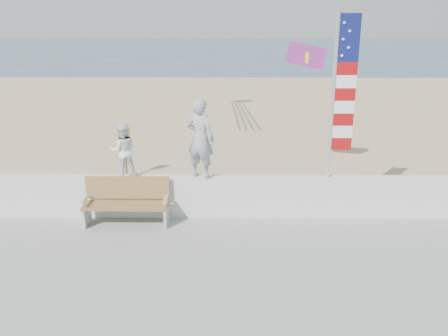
% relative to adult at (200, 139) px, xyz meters
% --- Properties ---
extents(ground, '(220.00, 220.00, 0.00)m').
position_rel_adult_xyz_m(ground, '(0.31, -2.00, -1.95)').
color(ground, '#304961').
rests_on(ground, ground).
extents(sand, '(90.00, 40.00, 0.08)m').
position_rel_adult_xyz_m(sand, '(0.31, 7.00, -1.91)').
color(sand, tan).
rests_on(sand, ground).
extents(seawall, '(30.00, 0.35, 0.90)m').
position_rel_adult_xyz_m(seawall, '(0.31, 0.00, -1.32)').
color(seawall, silver).
rests_on(seawall, boardwalk).
extents(adult, '(0.75, 0.64, 1.73)m').
position_rel_adult_xyz_m(adult, '(0.00, 0.00, 0.00)').
color(adult, '#96959B').
rests_on(adult, seawall).
extents(child, '(0.68, 0.59, 1.19)m').
position_rel_adult_xyz_m(child, '(-1.67, 0.00, -0.27)').
color(child, white).
rests_on(child, seawall).
extents(bench, '(1.80, 0.57, 1.00)m').
position_rel_adult_xyz_m(bench, '(-1.57, -0.45, -1.26)').
color(bench, olive).
rests_on(bench, boardwalk).
extents(flag, '(0.50, 0.08, 3.50)m').
position_rel_adult_xyz_m(flag, '(2.90, -0.00, 1.05)').
color(flag, silver).
rests_on(flag, seawall).
extents(parafoil_kite, '(1.09, 0.37, 0.74)m').
position_rel_adult_xyz_m(parafoil_kite, '(2.66, 2.92, 1.52)').
color(parafoil_kite, '#FC291C').
rests_on(parafoil_kite, ground).
extents(sign, '(0.32, 0.07, 1.46)m').
position_rel_adult_xyz_m(sign, '(-2.28, 2.83, -1.00)').
color(sign, brown).
rests_on(sign, sand).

